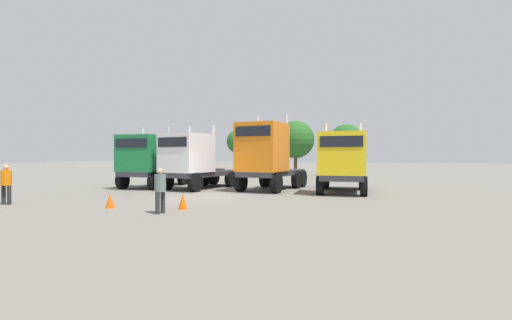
{
  "coord_description": "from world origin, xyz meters",
  "views": [
    {
      "loc": [
        8.53,
        -16.24,
        2.05
      ],
      "look_at": [
        1.2,
        4.4,
        1.8
      ],
      "focal_mm": 25.17,
      "sensor_mm": 36.0,
      "label": 1
    }
  ],
  "objects_px": {
    "semi_truck_yellow": "(342,162)",
    "visitor_in_hivis": "(6,182)",
    "semi_truck_green": "(149,160)",
    "semi_truck_orange": "(266,156)",
    "traffic_cone_near": "(110,201)",
    "visitor_with_camera": "(160,187)",
    "traffic_cone_mid": "(183,201)",
    "semi_truck_white": "(193,160)"
  },
  "relations": [
    {
      "from": "semi_truck_green",
      "to": "visitor_with_camera",
      "type": "xyz_separation_m",
      "value": [
        6.76,
        -8.58,
        -0.85
      ]
    },
    {
      "from": "visitor_with_camera",
      "to": "traffic_cone_mid",
      "type": "relative_size",
      "value": 2.66
    },
    {
      "from": "semi_truck_green",
      "to": "semi_truck_orange",
      "type": "bearing_deg",
      "value": 89.46
    },
    {
      "from": "semi_truck_yellow",
      "to": "traffic_cone_mid",
      "type": "bearing_deg",
      "value": -37.31
    },
    {
      "from": "visitor_with_camera",
      "to": "traffic_cone_mid",
      "type": "bearing_deg",
      "value": 85.72
    },
    {
      "from": "semi_truck_orange",
      "to": "visitor_with_camera",
      "type": "relative_size",
      "value": 3.72
    },
    {
      "from": "traffic_cone_near",
      "to": "visitor_with_camera",
      "type": "bearing_deg",
      "value": -10.34
    },
    {
      "from": "semi_truck_green",
      "to": "visitor_in_hivis",
      "type": "bearing_deg",
      "value": -9.59
    },
    {
      "from": "semi_truck_white",
      "to": "visitor_with_camera",
      "type": "xyz_separation_m",
      "value": [
        3.5,
        -8.55,
        -0.85
      ]
    },
    {
      "from": "semi_truck_green",
      "to": "semi_truck_white",
      "type": "xyz_separation_m",
      "value": [
        3.27,
        -0.03,
        0.01
      ]
    },
    {
      "from": "visitor_with_camera",
      "to": "traffic_cone_near",
      "type": "xyz_separation_m",
      "value": [
        -2.66,
        0.49,
        -0.65
      ]
    },
    {
      "from": "traffic_cone_near",
      "to": "semi_truck_yellow",
      "type": "bearing_deg",
      "value": 47.12
    },
    {
      "from": "semi_truck_green",
      "to": "semi_truck_white",
      "type": "relative_size",
      "value": 0.99
    },
    {
      "from": "visitor_with_camera",
      "to": "traffic_cone_near",
      "type": "distance_m",
      "value": 2.78
    },
    {
      "from": "semi_truck_orange",
      "to": "visitor_with_camera",
      "type": "xyz_separation_m",
      "value": [
        -0.99,
        -9.15,
        -1.15
      ]
    },
    {
      "from": "traffic_cone_mid",
      "to": "semi_truck_yellow",
      "type": "bearing_deg",
      "value": 57.08
    },
    {
      "from": "visitor_with_camera",
      "to": "traffic_cone_mid",
      "type": "distance_m",
      "value": 1.34
    },
    {
      "from": "semi_truck_white",
      "to": "semi_truck_orange",
      "type": "relative_size",
      "value": 1.06
    },
    {
      "from": "semi_truck_white",
      "to": "semi_truck_yellow",
      "type": "relative_size",
      "value": 1.07
    },
    {
      "from": "semi_truck_orange",
      "to": "semi_truck_yellow",
      "type": "distance_m",
      "value": 4.4
    },
    {
      "from": "visitor_with_camera",
      "to": "semi_truck_white",
      "type": "bearing_deg",
      "value": 118.49
    },
    {
      "from": "semi_truck_green",
      "to": "traffic_cone_near",
      "type": "xyz_separation_m",
      "value": [
        4.1,
        -8.1,
        -1.49
      ]
    },
    {
      "from": "visitor_in_hivis",
      "to": "traffic_cone_mid",
      "type": "distance_m",
      "value": 7.87
    },
    {
      "from": "semi_truck_green",
      "to": "visitor_with_camera",
      "type": "distance_m",
      "value": 10.96
    },
    {
      "from": "semi_truck_white",
      "to": "traffic_cone_mid",
      "type": "bearing_deg",
      "value": 35.96
    },
    {
      "from": "visitor_in_hivis",
      "to": "traffic_cone_mid",
      "type": "bearing_deg",
      "value": -89.38
    },
    {
      "from": "semi_truck_green",
      "to": "semi_truck_white",
      "type": "bearing_deg",
      "value": 84.73
    },
    {
      "from": "semi_truck_green",
      "to": "semi_truck_orange",
      "type": "distance_m",
      "value": 7.78
    },
    {
      "from": "visitor_in_hivis",
      "to": "traffic_cone_mid",
      "type": "xyz_separation_m",
      "value": [
        7.73,
        1.34,
        -0.67
      ]
    },
    {
      "from": "semi_truck_green",
      "to": "traffic_cone_mid",
      "type": "height_order",
      "value": "semi_truck_green"
    },
    {
      "from": "visitor_in_hivis",
      "to": "traffic_cone_near",
      "type": "relative_size",
      "value": 3.0
    },
    {
      "from": "traffic_cone_near",
      "to": "traffic_cone_mid",
      "type": "relative_size",
      "value": 0.93
    },
    {
      "from": "visitor_in_hivis",
      "to": "visitor_with_camera",
      "type": "bearing_deg",
      "value": -97.91
    },
    {
      "from": "semi_truck_orange",
      "to": "visitor_in_hivis",
      "type": "xyz_separation_m",
      "value": [
        -8.5,
        -9.32,
        -1.1
      ]
    },
    {
      "from": "semi_truck_yellow",
      "to": "visitor_in_hivis",
      "type": "xyz_separation_m",
      "value": [
        -12.89,
        -9.31,
        -0.76
      ]
    },
    {
      "from": "traffic_cone_near",
      "to": "traffic_cone_mid",
      "type": "xyz_separation_m",
      "value": [
        2.88,
        0.68,
        0.02
      ]
    },
    {
      "from": "semi_truck_orange",
      "to": "traffic_cone_near",
      "type": "xyz_separation_m",
      "value": [
        -3.65,
        -8.66,
        -1.79
      ]
    },
    {
      "from": "semi_truck_orange",
      "to": "semi_truck_yellow",
      "type": "xyz_separation_m",
      "value": [
        4.39,
        -0.01,
        -0.35
      ]
    },
    {
      "from": "semi_truck_yellow",
      "to": "visitor_in_hivis",
      "type": "bearing_deg",
      "value": -58.56
    },
    {
      "from": "semi_truck_white",
      "to": "semi_truck_yellow",
      "type": "height_order",
      "value": "semi_truck_white"
    },
    {
      "from": "semi_truck_orange",
      "to": "visitor_in_hivis",
      "type": "bearing_deg",
      "value": -36.62
    },
    {
      "from": "traffic_cone_mid",
      "to": "visitor_with_camera",
      "type": "bearing_deg",
      "value": -100.52
    }
  ]
}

